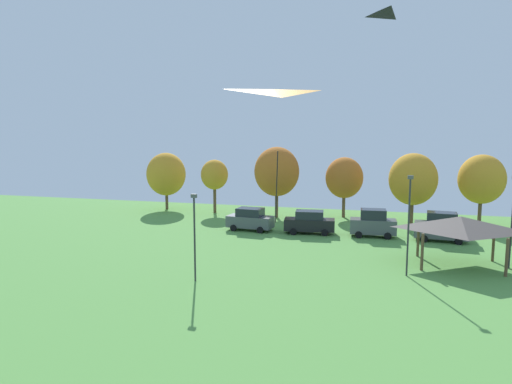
{
  "coord_description": "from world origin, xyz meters",
  "views": [
    {
      "loc": [
        3.4,
        2.65,
        9.38
      ],
      "look_at": [
        0.05,
        14.8,
        7.78
      ],
      "focal_mm": 32.0,
      "sensor_mm": 36.0,
      "label": 1
    }
  ],
  "objects_px": {
    "light_post_0": "(512,217)",
    "light_post_2": "(409,220)",
    "treeline_tree_2": "(277,172)",
    "parked_car_second_from_left": "(309,222)",
    "parked_car_rightmost_in_row": "(441,227)",
    "treeline_tree_5": "(482,179)",
    "kite_flying_2": "(282,128)",
    "treeline_tree_0": "(166,174)",
    "park_pavilion": "(460,224)",
    "treeline_tree_1": "(214,175)",
    "treeline_tree_4": "(413,179)",
    "light_post_1": "(195,232)",
    "kite_flying_1": "(396,32)",
    "parked_car_leftmost": "(250,219)",
    "treeline_tree_3": "(344,178)"
  },
  "relations": [
    {
      "from": "light_post_0",
      "to": "light_post_2",
      "type": "distance_m",
      "value": 8.01
    },
    {
      "from": "treeline_tree_2",
      "to": "light_post_2",
      "type": "bearing_deg",
      "value": -54.88
    },
    {
      "from": "parked_car_second_from_left",
      "to": "parked_car_rightmost_in_row",
      "type": "height_order",
      "value": "parked_car_rightmost_in_row"
    },
    {
      "from": "treeline_tree_2",
      "to": "treeline_tree_5",
      "type": "distance_m",
      "value": 21.18
    },
    {
      "from": "kite_flying_2",
      "to": "treeline_tree_0",
      "type": "xyz_separation_m",
      "value": [
        -21.56,
        31.5,
        -5.22
      ]
    },
    {
      "from": "park_pavilion",
      "to": "treeline_tree_1",
      "type": "distance_m",
      "value": 29.61
    },
    {
      "from": "treeline_tree_2",
      "to": "parked_car_second_from_left",
      "type": "bearing_deg",
      "value": -56.72
    },
    {
      "from": "treeline_tree_0",
      "to": "light_post_2",
      "type": "bearing_deg",
      "value": -36.58
    },
    {
      "from": "treeline_tree_2",
      "to": "treeline_tree_4",
      "type": "xyz_separation_m",
      "value": [
        14.55,
        -0.05,
        -0.47
      ]
    },
    {
      "from": "light_post_0",
      "to": "light_post_1",
      "type": "xyz_separation_m",
      "value": [
        -20.24,
        -8.58,
        -0.45
      ]
    },
    {
      "from": "kite_flying_1",
      "to": "parked_car_second_from_left",
      "type": "distance_m",
      "value": 18.74
    },
    {
      "from": "light_post_0",
      "to": "kite_flying_2",
      "type": "bearing_deg",
      "value": -132.22
    },
    {
      "from": "parked_car_second_from_left",
      "to": "treeline_tree_1",
      "type": "bearing_deg",
      "value": 140.37
    },
    {
      "from": "treeline_tree_0",
      "to": "parked_car_second_from_left",
      "type": "bearing_deg",
      "value": -25.6
    },
    {
      "from": "parked_car_second_from_left",
      "to": "treeline_tree_5",
      "type": "distance_m",
      "value": 18.46
    },
    {
      "from": "park_pavilion",
      "to": "light_post_2",
      "type": "height_order",
      "value": "light_post_2"
    },
    {
      "from": "treeline_tree_0",
      "to": "parked_car_rightmost_in_row",
      "type": "bearing_deg",
      "value": -16.8
    },
    {
      "from": "parked_car_leftmost",
      "to": "parked_car_second_from_left",
      "type": "xyz_separation_m",
      "value": [
        5.84,
        0.09,
        -0.01
      ]
    },
    {
      "from": "light_post_2",
      "to": "park_pavilion",
      "type": "bearing_deg",
      "value": 43.11
    },
    {
      "from": "kite_flying_2",
      "to": "treeline_tree_4",
      "type": "bearing_deg",
      "value": 75.6
    },
    {
      "from": "parked_car_leftmost",
      "to": "treeline_tree_3",
      "type": "xyz_separation_m",
      "value": [
        8.26,
        9.73,
        3.41
      ]
    },
    {
      "from": "parked_car_rightmost_in_row",
      "to": "light_post_2",
      "type": "distance_m",
      "value": 11.98
    },
    {
      "from": "light_post_2",
      "to": "treeline_tree_4",
      "type": "relative_size",
      "value": 0.9
    },
    {
      "from": "parked_car_second_from_left",
      "to": "parked_car_rightmost_in_row",
      "type": "relative_size",
      "value": 1.06
    },
    {
      "from": "light_post_0",
      "to": "treeline_tree_4",
      "type": "xyz_separation_m",
      "value": [
        -5.7,
        14.93,
        1.07
      ]
    },
    {
      "from": "light_post_2",
      "to": "kite_flying_1",
      "type": "bearing_deg",
      "value": 110.0
    },
    {
      "from": "kite_flying_2",
      "to": "park_pavilion",
      "type": "xyz_separation_m",
      "value": [
        9.95,
        14.35,
        -6.58
      ]
    },
    {
      "from": "kite_flying_1",
      "to": "light_post_1",
      "type": "relative_size",
      "value": 0.49
    },
    {
      "from": "parked_car_second_from_left",
      "to": "treeline_tree_3",
      "type": "distance_m",
      "value": 10.51
    },
    {
      "from": "kite_flying_1",
      "to": "treeline_tree_5",
      "type": "height_order",
      "value": "kite_flying_1"
    },
    {
      "from": "parked_car_leftmost",
      "to": "treeline_tree_1",
      "type": "xyz_separation_m",
      "value": [
        -6.89,
        8.52,
        3.48
      ]
    },
    {
      "from": "light_post_2",
      "to": "treeline_tree_3",
      "type": "height_order",
      "value": "treeline_tree_3"
    },
    {
      "from": "parked_car_leftmost",
      "to": "treeline_tree_3",
      "type": "bearing_deg",
      "value": 55.16
    },
    {
      "from": "parked_car_second_from_left",
      "to": "treeline_tree_3",
      "type": "height_order",
      "value": "treeline_tree_3"
    },
    {
      "from": "kite_flying_2",
      "to": "parked_car_leftmost",
      "type": "distance_m",
      "value": 24.94
    },
    {
      "from": "parked_car_leftmost",
      "to": "treeline_tree_3",
      "type": "relative_size",
      "value": 0.68
    },
    {
      "from": "treeline_tree_1",
      "to": "treeline_tree_3",
      "type": "height_order",
      "value": "treeline_tree_3"
    },
    {
      "from": "treeline_tree_0",
      "to": "treeline_tree_4",
      "type": "xyz_separation_m",
      "value": [
        29.16,
        -1.91,
        0.31
      ]
    },
    {
      "from": "parked_car_leftmost",
      "to": "treeline_tree_5",
      "type": "bearing_deg",
      "value": 25.38
    },
    {
      "from": "parked_car_second_from_left",
      "to": "light_post_2",
      "type": "bearing_deg",
      "value": -59.85
    },
    {
      "from": "treeline_tree_2",
      "to": "treeline_tree_5",
      "type": "relative_size",
      "value": 1.08
    },
    {
      "from": "kite_flying_1",
      "to": "light_post_1",
      "type": "xyz_separation_m",
      "value": [
        -11.97,
        -8.09,
        -13.29
      ]
    },
    {
      "from": "light_post_1",
      "to": "treeline_tree_3",
      "type": "xyz_separation_m",
      "value": [
        7.31,
        25.71,
        1.29
      ]
    },
    {
      "from": "parked_car_rightmost_in_row",
      "to": "treeline_tree_1",
      "type": "distance_m",
      "value": 26.07
    },
    {
      "from": "kite_flying_2",
      "to": "light_post_1",
      "type": "bearing_deg",
      "value": 138.74
    },
    {
      "from": "kite_flying_2",
      "to": "parked_car_rightmost_in_row",
      "type": "height_order",
      "value": "kite_flying_2"
    },
    {
      "from": "light_post_0",
      "to": "light_post_1",
      "type": "bearing_deg",
      "value": -157.04
    },
    {
      "from": "treeline_tree_3",
      "to": "kite_flying_1",
      "type": "bearing_deg",
      "value": -75.18
    },
    {
      "from": "park_pavilion",
      "to": "treeline_tree_2",
      "type": "height_order",
      "value": "treeline_tree_2"
    },
    {
      "from": "park_pavilion",
      "to": "light_post_1",
      "type": "relative_size",
      "value": 1.21
    }
  ]
}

